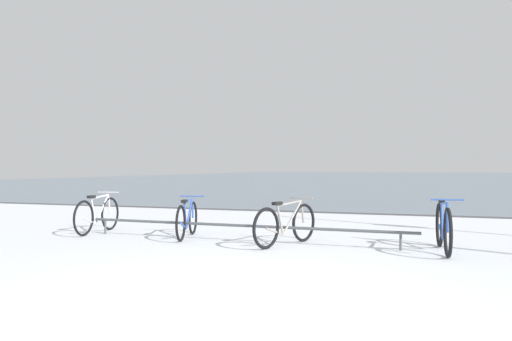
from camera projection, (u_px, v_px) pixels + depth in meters
ground at (424, 179)px, 55.71m from camera, size 80.00×132.00×0.08m
bike_rack at (237, 226)px, 9.10m from camera, size 6.17×0.19×0.31m
bicycle_0 at (98, 215)px, 10.27m from camera, size 0.46×1.65×0.79m
bicycle_1 at (187, 219)px, 9.57m from camera, size 0.55×1.58×0.75m
bicycle_2 at (286, 224)px, 8.65m from camera, size 0.68×1.65×0.78m
bicycle_3 at (443, 227)px, 7.95m from camera, size 0.46×1.76×0.84m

